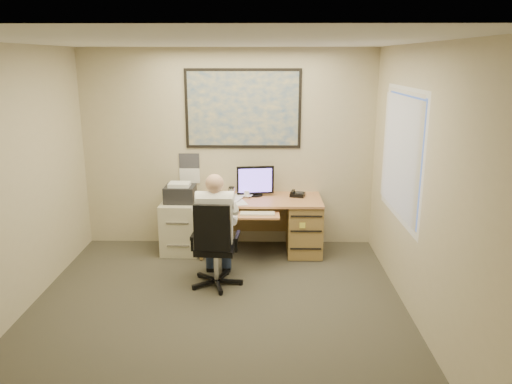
{
  "coord_description": "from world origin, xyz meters",
  "views": [
    {
      "loc": [
        0.48,
        -4.51,
        2.55
      ],
      "look_at": [
        0.4,
        1.3,
        1.0
      ],
      "focal_mm": 35.0,
      "sensor_mm": 36.0,
      "label": 1
    }
  ],
  "objects_px": {
    "desk": "(285,220)",
    "filing_cabinet": "(181,222)",
    "office_chair": "(216,262)",
    "person": "(216,230)"
  },
  "relations": [
    {
      "from": "desk",
      "to": "office_chair",
      "type": "distance_m",
      "value": 1.39
    },
    {
      "from": "desk",
      "to": "office_chair",
      "type": "bearing_deg",
      "value": -127.34
    },
    {
      "from": "filing_cabinet",
      "to": "person",
      "type": "bearing_deg",
      "value": -59.47
    },
    {
      "from": "desk",
      "to": "filing_cabinet",
      "type": "distance_m",
      "value": 1.41
    },
    {
      "from": "office_chair",
      "to": "person",
      "type": "distance_m",
      "value": 0.36
    },
    {
      "from": "office_chair",
      "to": "filing_cabinet",
      "type": "bearing_deg",
      "value": 120.89
    },
    {
      "from": "filing_cabinet",
      "to": "desk",
      "type": "bearing_deg",
      "value": 1.35
    },
    {
      "from": "office_chair",
      "to": "person",
      "type": "relative_size",
      "value": 0.79
    },
    {
      "from": "office_chair",
      "to": "person",
      "type": "bearing_deg",
      "value": 95.85
    },
    {
      "from": "desk",
      "to": "filing_cabinet",
      "type": "relative_size",
      "value": 1.66
    }
  ]
}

